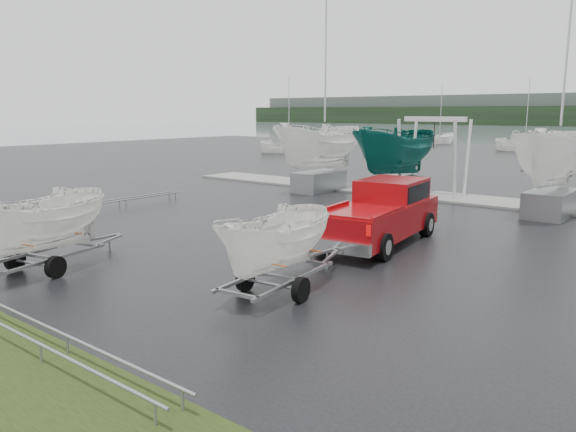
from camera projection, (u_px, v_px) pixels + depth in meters
The scene contains 14 objects.
ground_plane at pixel (250, 237), 19.86m from camera, with size 120.00×120.00×0.00m, color black.
dock at pixel (416, 194), 29.79m from camera, with size 30.00×3.00×0.12m, color gray.
pickup_truck at pixel (383, 210), 19.01m from camera, with size 2.88×6.44×2.07m.
trailer_hitched at pixel (276, 190), 13.21m from camera, with size 1.84×3.72×4.70m.
trailer_parked at pixel (33, 172), 15.01m from camera, with size 2.11×3.77×5.17m.
boat_hoist at pixel (434, 145), 28.78m from camera, with size 3.30×2.18×4.12m.
keelboat_0 at pixel (320, 114), 30.54m from camera, with size 2.66×3.20×10.83m.
keelboat_1 at pixel (397, 119), 27.89m from camera, with size 2.53×3.20×7.82m.
keelboat_2 at pixel (558, 117), 23.07m from camera, with size 2.62×3.20×10.79m.
mast_rack_0 at pixel (122, 199), 26.12m from camera, with size 0.56×6.50×0.06m.
mast_rack_2 at pixel (54, 340), 10.06m from camera, with size 7.00×0.56×0.06m.
moored_boat_0 at pixel (289, 153), 59.83m from camera, with size 3.37×3.35×11.21m.
moored_boat_1 at pixel (524, 151), 62.52m from camera, with size 2.69×2.63×11.31m.
moored_boat_4 at pixel (439, 144), 77.17m from camera, with size 2.76×2.81×11.04m.
Camera 1 is at (13.23, -14.23, 4.39)m, focal length 35.00 mm.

